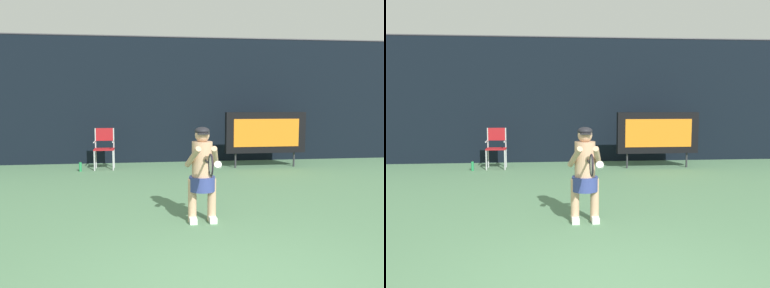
# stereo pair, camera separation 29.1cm
# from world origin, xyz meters

# --- Properties ---
(backdrop_screen) EXTENTS (18.00, 0.12, 3.66)m
(backdrop_screen) POSITION_xyz_m (0.00, 8.50, 1.81)
(backdrop_screen) COLOR black
(backdrop_screen) RESTS_ON ground
(scoreboard) EXTENTS (2.20, 0.21, 1.50)m
(scoreboard) POSITION_xyz_m (2.46, 7.18, 0.95)
(scoreboard) COLOR black
(scoreboard) RESTS_ON ground
(umpire_chair) EXTENTS (0.52, 0.44, 1.08)m
(umpire_chair) POSITION_xyz_m (-1.86, 7.48, 0.62)
(umpire_chair) COLOR #B7B7BC
(umpire_chair) RESTS_ON ground
(water_bottle) EXTENTS (0.07, 0.07, 0.27)m
(water_bottle) POSITION_xyz_m (-2.45, 7.16, 0.12)
(water_bottle) COLOR #24874C
(water_bottle) RESTS_ON ground
(tennis_player) EXTENTS (0.53, 0.60, 1.44)m
(tennis_player) POSITION_xyz_m (-0.02, 2.55, 0.78)
(tennis_player) COLOR white
(tennis_player) RESTS_ON ground
(tennis_racket) EXTENTS (0.03, 0.60, 0.31)m
(tennis_racket) POSITION_xyz_m (0.01, 2.00, 0.96)
(tennis_racket) COLOR black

